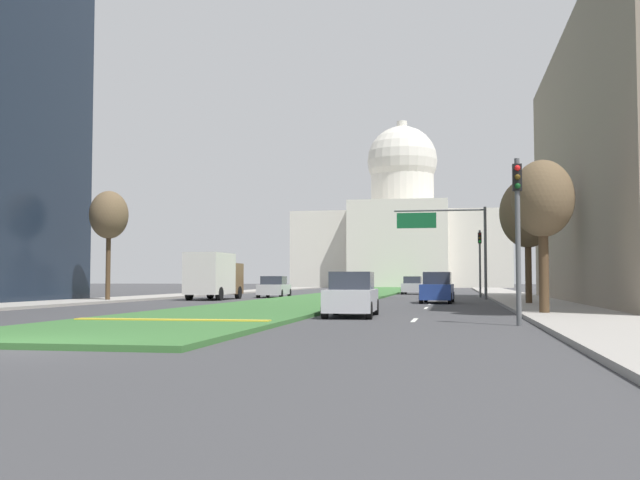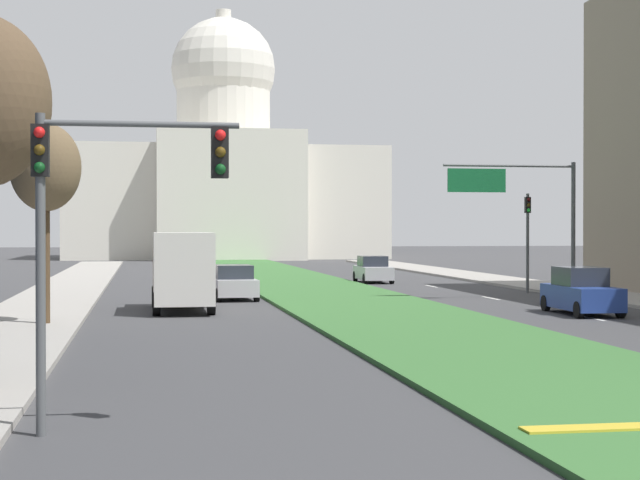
% 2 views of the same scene
% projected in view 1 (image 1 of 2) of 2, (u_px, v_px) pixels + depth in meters
% --- Properties ---
extents(ground_plane, '(260.00, 260.00, 0.00)m').
position_uv_depth(ground_plane, '(362.00, 294.00, 70.60)').
color(ground_plane, '#3D3D3F').
extents(grass_median, '(7.08, 102.10, 0.14)m').
position_uv_depth(grass_median, '(354.00, 294.00, 65.03)').
color(grass_median, '#386B33').
rests_on(grass_median, ground_plane).
extents(median_curb_nose, '(6.37, 0.50, 0.04)m').
position_uv_depth(median_curb_nose, '(171.00, 320.00, 23.03)').
color(median_curb_nose, gold).
rests_on(median_curb_nose, grass_median).
extents(lane_dashes_right, '(0.16, 41.03, 0.01)m').
position_uv_depth(lane_dashes_right, '(431.00, 303.00, 44.15)').
color(lane_dashes_right, silver).
rests_on(lane_dashes_right, ground_plane).
extents(sidewalk_left, '(4.00, 102.10, 0.15)m').
position_uv_depth(sidewalk_left, '(190.00, 295.00, 61.85)').
color(sidewalk_left, '#9E9991').
rests_on(sidewalk_left, ground_plane).
extents(sidewalk_right, '(4.00, 102.10, 0.15)m').
position_uv_depth(sidewalk_right, '(513.00, 296.00, 57.08)').
color(sidewalk_right, '#9E9991').
rests_on(sidewalk_right, ground_plane).
extents(capitol_building, '(35.76, 23.02, 28.88)m').
position_uv_depth(capitol_building, '(402.00, 233.00, 125.99)').
color(capitol_building, silver).
rests_on(capitol_building, ground_plane).
extents(traffic_light_near_right, '(0.28, 0.35, 5.20)m').
position_uv_depth(traffic_light_near_right, '(518.00, 219.00, 22.74)').
color(traffic_light_near_right, '#515456').
rests_on(traffic_light_near_right, ground_plane).
extents(traffic_light_far_right, '(0.28, 0.35, 5.20)m').
position_uv_depth(traffic_light_far_right, '(480.00, 255.00, 56.62)').
color(traffic_light_far_right, '#515456').
rests_on(traffic_light_far_right, ground_plane).
extents(overhead_guide_sign, '(6.48, 0.20, 6.50)m').
position_uv_depth(overhead_guide_sign, '(450.00, 233.00, 51.81)').
color(overhead_guide_sign, '#515456').
rests_on(overhead_guide_sign, ground_plane).
extents(street_tree_right_near, '(2.39, 2.39, 6.05)m').
position_uv_depth(street_tree_right_near, '(543.00, 201.00, 28.29)').
color(street_tree_right_near, '#4C3823').
rests_on(street_tree_right_near, ground_plane).
extents(street_tree_left_mid, '(2.39, 2.39, 6.92)m').
position_uv_depth(street_tree_left_mid, '(109.00, 216.00, 45.64)').
color(street_tree_left_mid, '#4C3823').
rests_on(street_tree_left_mid, ground_plane).
extents(street_tree_right_mid, '(2.98, 2.98, 6.84)m').
position_uv_depth(street_tree_right_mid, '(528.00, 214.00, 39.38)').
color(street_tree_right_mid, '#4C3823').
rests_on(street_tree_right_mid, ground_plane).
extents(sedan_lead_stopped, '(1.94, 4.17, 1.71)m').
position_uv_depth(sedan_lead_stopped, '(352.00, 296.00, 27.86)').
color(sedan_lead_stopped, '#BCBCC1').
rests_on(sedan_lead_stopped, ground_plane).
extents(sedan_midblock, '(2.01, 4.52, 1.85)m').
position_uv_depth(sedan_midblock, '(437.00, 289.00, 43.83)').
color(sedan_midblock, navy).
rests_on(sedan_midblock, ground_plane).
extents(sedan_distant, '(2.18, 4.63, 1.64)m').
position_uv_depth(sedan_distant, '(274.00, 287.00, 56.74)').
color(sedan_distant, '#BCBCC1').
rests_on(sedan_distant, ground_plane).
extents(sedan_far_horizon, '(1.96, 4.27, 1.66)m').
position_uv_depth(sedan_far_horizon, '(413.00, 286.00, 68.55)').
color(sedan_far_horizon, '#BCBCC1').
rests_on(sedan_far_horizon, ground_plane).
extents(box_truck_delivery, '(2.40, 6.40, 3.20)m').
position_uv_depth(box_truck_delivery, '(214.00, 275.00, 50.61)').
color(box_truck_delivery, brown).
rests_on(box_truck_delivery, ground_plane).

